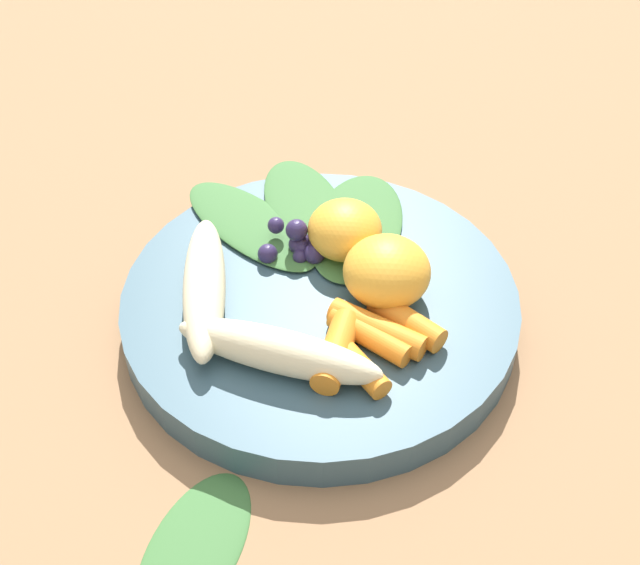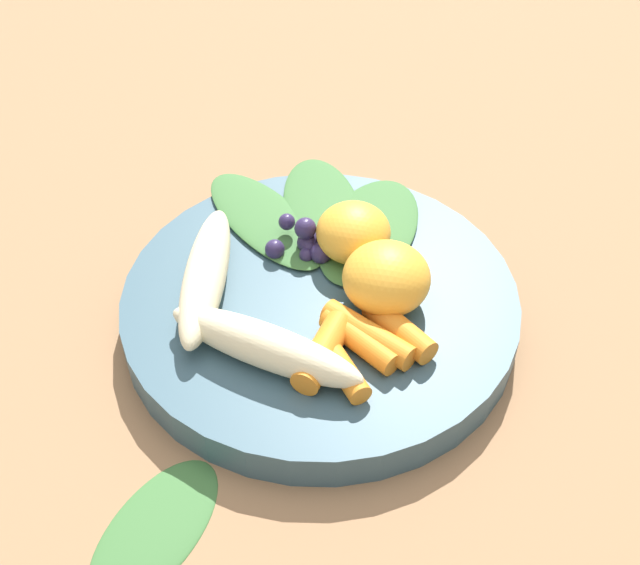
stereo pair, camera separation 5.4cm
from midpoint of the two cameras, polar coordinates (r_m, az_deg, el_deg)
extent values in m
plane|color=#99704C|center=(0.56, 2.74, -2.67)|extent=(2.40, 2.40, 0.00)
cylinder|color=#385666|center=(0.55, 2.78, -1.80)|extent=(0.26, 0.26, 0.02)
ellipsoid|color=beige|center=(0.49, -0.35, -4.61)|extent=(0.13, 0.04, 0.03)
ellipsoid|color=beige|center=(0.54, -4.96, 0.35)|extent=(0.08, 0.13, 0.03)
ellipsoid|color=#F4A833|center=(0.56, 5.00, 3.28)|extent=(0.05, 0.05, 0.04)
ellipsoid|color=#F4A833|center=(0.53, 7.43, 0.17)|extent=(0.06, 0.06, 0.04)
cylinder|color=orange|center=(0.50, 3.27, -4.90)|extent=(0.02, 0.06, 0.02)
cylinder|color=orange|center=(0.49, 4.69, -6.01)|extent=(0.05, 0.04, 0.01)
cylinder|color=orange|center=(0.51, 5.71, -4.10)|extent=(0.06, 0.03, 0.01)
cylinder|color=orange|center=(0.51, 6.29, -3.68)|extent=(0.06, 0.03, 0.02)
cylinder|color=orange|center=(0.52, 8.39, -3.32)|extent=(0.05, 0.03, 0.02)
sphere|color=#2D234C|center=(0.57, 1.86, 2.59)|extent=(0.01, 0.01, 0.01)
sphere|color=#2D234C|center=(0.57, 2.08, 2.76)|extent=(0.01, 0.01, 0.01)
sphere|color=#2D234C|center=(0.57, -0.37, 2.14)|extent=(0.01, 0.01, 0.01)
sphere|color=#2D234C|center=(0.57, 2.64, 2.28)|extent=(0.01, 0.01, 0.01)
sphere|color=#2D234C|center=(0.56, 1.81, 1.74)|extent=(0.01, 0.01, 0.01)
sphere|color=#2D234C|center=(0.56, 1.74, 3.56)|extent=(0.01, 0.01, 0.01)
sphere|color=#2D234C|center=(0.57, 1.99, 2.24)|extent=(0.01, 0.01, 0.01)
sphere|color=#2D234C|center=(0.56, 2.80, 1.86)|extent=(0.01, 0.01, 0.01)
sphere|color=#2D234C|center=(0.57, 0.41, 4.01)|extent=(0.01, 0.01, 0.01)
ellipsoid|color=#3D7038|center=(0.59, 5.73, 3.52)|extent=(0.08, 0.13, 0.00)
ellipsoid|color=#3D7038|center=(0.61, 2.70, 4.98)|extent=(0.12, 0.13, 0.00)
ellipsoid|color=#3D7038|center=(0.60, -1.18, 4.21)|extent=(0.14, 0.10, 0.00)
ellipsoid|color=#3D7038|center=(0.47, -8.04, -16.20)|extent=(0.05, 0.10, 0.01)
camera|label=1|loc=(0.03, -87.13, 2.78)|focal=47.20mm
camera|label=2|loc=(0.03, 92.87, -2.78)|focal=47.20mm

